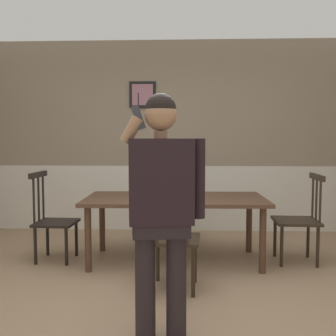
{
  "coord_description": "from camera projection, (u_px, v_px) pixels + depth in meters",
  "views": [
    {
      "loc": [
        0.19,
        -3.25,
        1.39
      ],
      "look_at": [
        0.05,
        -0.02,
        1.15
      ],
      "focal_mm": 43.05,
      "sensor_mm": 36.0,
      "label": 1
    }
  ],
  "objects": [
    {
      "name": "ground_plane",
      "position": [
        163.0,
        305.0,
        3.35
      ],
      "size": [
        6.54,
        6.54,
        0.0
      ],
      "primitive_type": "plane",
      "color": "#9E7F60"
    },
    {
      "name": "room_back_partition",
      "position": [
        173.0,
        140.0,
        6.04
      ],
      "size": [
        5.95,
        0.17,
        2.82
      ],
      "color": "gray",
      "rests_on": "ground_plane"
    },
    {
      "name": "dining_table",
      "position": [
        175.0,
        204.0,
        4.51
      ],
      "size": [
        2.02,
        1.02,
        0.73
      ],
      "rotation": [
        0.0,
        0.0,
        0.02
      ],
      "color": "#4C3323",
      "rests_on": "ground_plane"
    },
    {
      "name": "chair_near_window",
      "position": [
        174.0,
        237.0,
        3.64
      ],
      "size": [
        0.48,
        0.48,
        1.04
      ],
      "rotation": [
        0.0,
        0.0,
        -0.07
      ],
      "color": "#2D2319",
      "rests_on": "ground_plane"
    },
    {
      "name": "chair_by_doorway",
      "position": [
        53.0,
        219.0,
        4.56
      ],
      "size": [
        0.45,
        0.45,
        1.01
      ],
      "rotation": [
        0.0,
        0.0,
        4.67
      ],
      "color": "black",
      "rests_on": "ground_plane"
    },
    {
      "name": "chair_at_table_head",
      "position": [
        175.0,
        207.0,
        5.4
      ],
      "size": [
        0.47,
        0.47,
        0.98
      ],
      "rotation": [
        0.0,
        0.0,
        3.19
      ],
      "color": "#2D2319",
      "rests_on": "ground_plane"
    },
    {
      "name": "chair_opposite_corner",
      "position": [
        300.0,
        219.0,
        4.49
      ],
      "size": [
        0.49,
        0.49,
        0.99
      ],
      "rotation": [
        0.0,
        0.0,
        1.54
      ],
      "color": "#2D2319",
      "rests_on": "ground_plane"
    },
    {
      "name": "person_figure",
      "position": [
        162.0,
        199.0,
        2.73
      ],
      "size": [
        0.58,
        0.3,
        1.69
      ],
      "rotation": [
        0.0,
        0.0,
        3.29
      ],
      "color": "black",
      "rests_on": "ground_plane"
    }
  ]
}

